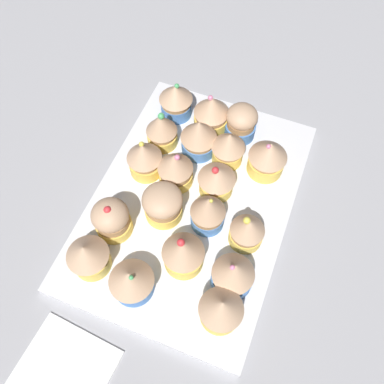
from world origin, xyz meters
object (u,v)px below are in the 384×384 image
object	(u,v)px
cupcake_11	(228,147)
cupcake_4	(88,256)
cupcake_15	(268,157)
cupcake_13	(208,211)
cupcake_17	(233,274)
cupcake_3	(112,219)
cupcake_2	(145,158)
cupcake_6	(199,136)
cupcake_8	(163,204)
baking_tray	(192,202)
cupcake_1	(162,129)
cupcake_5	(211,113)
cupcake_9	(131,281)
cupcake_12	(217,179)
napkin	(62,373)
cupcake_10	(241,122)
cupcake_0	(176,100)
cupcake_16	(247,230)
cupcake_7	(175,168)
cupcake_18	(221,309)
cupcake_14	(183,252)

from	to	relation	value
cupcake_11	cupcake_4	bearing A→B (deg)	-26.49
cupcake_15	cupcake_13	bearing A→B (deg)	-23.31
cupcake_11	cupcake_17	world-z (taller)	cupcake_17
cupcake_3	cupcake_11	distance (cm)	22.40
cupcake_2	cupcake_3	world-z (taller)	same
cupcake_6	cupcake_8	xyz separation A→B (cm)	(13.70, -0.68, -0.62)
baking_tray	cupcake_1	bearing A→B (deg)	-134.71
cupcake_5	cupcake_13	xyz separation A→B (cm)	(18.26, 6.16, 0.21)
cupcake_9	cupcake_13	distance (cm)	15.16
cupcake_4	cupcake_12	size ratio (longest dim) A/B	0.98
napkin	cupcake_10	bearing A→B (deg)	168.04
cupcake_6	cupcake_13	xyz separation A→B (cm)	(12.64, 6.35, 0.11)
cupcake_0	cupcake_6	distance (cm)	9.16
cupcake_5	cupcake_8	bearing A→B (deg)	-2.59
cupcake_6	cupcake_5	bearing A→B (deg)	177.99
cupcake_4	cupcake_9	world-z (taller)	cupcake_4
cupcake_13	cupcake_16	distance (cm)	6.53
cupcake_9	cupcake_10	xyz separation A→B (cm)	(-32.25, 5.56, 0.05)
cupcake_4	cupcake_17	xyz separation A→B (cm)	(-5.14, 20.30, 0.07)
cupcake_5	cupcake_8	distance (cm)	19.35
baking_tray	cupcake_7	xyz separation A→B (cm)	(-2.65, -3.93, 4.43)
cupcake_11	cupcake_18	bearing A→B (deg)	16.96
cupcake_15	cupcake_1	bearing A→B (deg)	-86.28
cupcake_13	cupcake_14	distance (cm)	7.52
cupcake_11	cupcake_17	distance (cm)	21.57
cupcake_2	cupcake_8	world-z (taller)	cupcake_2
cupcake_6	cupcake_11	xyz separation A→B (cm)	(0.19, 5.34, -0.16)
cupcake_14	cupcake_12	bearing A→B (deg)	179.05
cupcake_0	cupcake_12	bearing A→B (deg)	44.25
cupcake_4	cupcake_5	size ratio (longest dim) A/B	0.87
cupcake_15	cupcake_6	bearing A→B (deg)	-88.21
cupcake_5	cupcake_17	distance (cm)	28.96
cupcake_10	cupcake_2	bearing A→B (deg)	-43.37
cupcake_0	cupcake_9	world-z (taller)	cupcake_0
cupcake_4	cupcake_12	distance (cm)	22.91
cupcake_6	cupcake_10	xyz separation A→B (cm)	(-5.82, 5.64, -0.45)
cupcake_7	cupcake_18	size ratio (longest dim) A/B	1.04
cupcake_6	cupcake_9	bearing A→B (deg)	0.17
cupcake_7	cupcake_10	distance (cm)	14.80
cupcake_14	cupcake_16	world-z (taller)	cupcake_14
cupcake_15	cupcake_18	size ratio (longest dim) A/B	1.02
cupcake_3	cupcake_12	size ratio (longest dim) A/B	1.04
cupcake_15	cupcake_18	world-z (taller)	cupcake_15
cupcake_6	cupcake_0	bearing A→B (deg)	-132.31
cupcake_1	cupcake_16	size ratio (longest dim) A/B	1.06
baking_tray	napkin	distance (cm)	31.38
cupcake_11	cupcake_1	bearing A→B (deg)	-86.91
cupcake_7	cupcake_16	bearing A→B (deg)	67.35
cupcake_3	napkin	bearing A→B (deg)	6.99
cupcake_2	cupcake_5	distance (cm)	14.62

